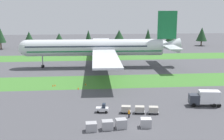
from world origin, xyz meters
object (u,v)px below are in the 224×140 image
Objects in this scene: cargo_dolly_second at (140,109)px; uld_container_3 at (146,123)px; uld_container_1 at (91,127)px; taxiway_marker_1 at (78,88)px; ground_crew_loader at (129,113)px; cargo_dolly_lead at (126,109)px; ground_crew_marshaller at (190,96)px; uld_container_2 at (121,124)px; taxiway_marker_0 at (53,85)px; taxiway_marker_3 at (86,84)px; uld_container_0 at (107,125)px; catering_truck at (205,98)px; taxiway_marker_2 at (55,85)px; cargo_dolly_third at (153,110)px; airliner at (100,47)px; baggage_tug at (103,109)px.

uld_container_3 is at bearing -171.96° from cargo_dolly_second.
uld_container_1 is 28.23m from taxiway_marker_1.
cargo_dolly_lead is at bearing 50.44° from ground_crew_loader.
ground_crew_marshaller is 0.87× the size of uld_container_2.
taxiway_marker_0 is at bearing -120.84° from ground_crew_marshaller.
uld_container_2 is at bearing 155.94° from cargo_dolly_second.
taxiway_marker_3 is at bearing 34.63° from cargo_dolly_second.
uld_container_0 is (-21.54, -15.97, -0.09)m from ground_crew_marshaller.
catering_truck is 3.61× the size of uld_container_0.
uld_container_1 is at bearing -84.14° from taxiway_marker_1.
ground_crew_loader reaches higher than taxiway_marker_3.
uld_container_0 is 1.00× the size of uld_container_1.
taxiway_marker_0 is at bearing -152.36° from taxiway_marker_2.
uld_container_3 reaches higher than uld_container_0.
ground_crew_marshaller is at bearing -32.31° from taxiway_marker_3.
ground_crew_loader is 31.61m from taxiway_marker_2.
uld_container_2 is at bearing 7.39° from uld_container_1.
cargo_dolly_lead is 29.19m from taxiway_marker_2.
uld_container_2 reaches higher than cargo_dolly_third.
uld_container_2 is at bearing -63.30° from taxiway_marker_0.
catering_truck is at bearing -71.60° from cargo_dolly_lead.
uld_container_3 reaches higher than cargo_dolly_lead.
cargo_dolly_second is 1.39× the size of ground_crew_marshaller.
uld_container_3 is at bearing 4.09° from uld_container_1.
cargo_dolly_second is 8.84m from uld_container_2.
uld_container_3 reaches higher than taxiway_marker_0.
cargo_dolly_third is 12.62m from uld_container_0.
baggage_tug is at bearing 179.28° from airliner.
cargo_dolly_third is 1.39× the size of ground_crew_loader.
uld_container_0 is at bearing -176.97° from uld_container_3.
uld_container_3 reaches higher than cargo_dolly_third.
baggage_tug is 23.56m from catering_truck.
catering_truck is 3.61× the size of uld_container_1.
uld_container_2 is (-4.91, -7.35, -0.03)m from cargo_dolly_second.
baggage_tug reaches higher than taxiway_marker_2.
airliner is at bearing 61.10° from taxiway_marker_2.
catering_truck is at bearing -26.78° from ground_crew_loader.
ground_crew_loader is at bearing -64.37° from ground_crew_marshaller.
ground_crew_marshaller reaches higher than uld_container_1.
airliner reaches higher than uld_container_2.
airliner is at bearing 12.82° from cargo_dolly_lead.
baggage_tug is 6.32m from ground_crew_loader.
airliner is 36.86× the size of uld_container_2.
catering_truck is at bearing -68.31° from cargo_dolly_second.
catering_truck is 4.15× the size of ground_crew_marshaller.
ground_crew_marshaller is 26.81m from uld_container_0.
airliner is at bearing 85.23° from uld_container_1.
uld_container_0 is at bearing -67.45° from taxiway_marker_0.
ground_crew_marshaller is (11.19, 8.73, 0.03)m from cargo_dolly_third.
cargo_dolly_third is at bearing -168.65° from airliner.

